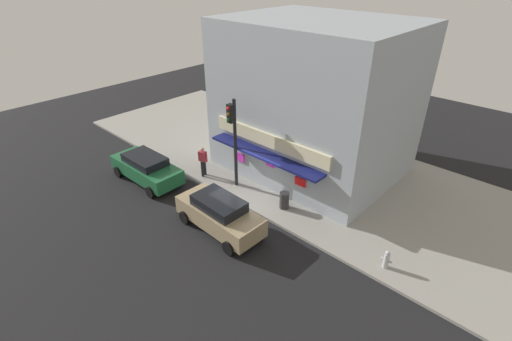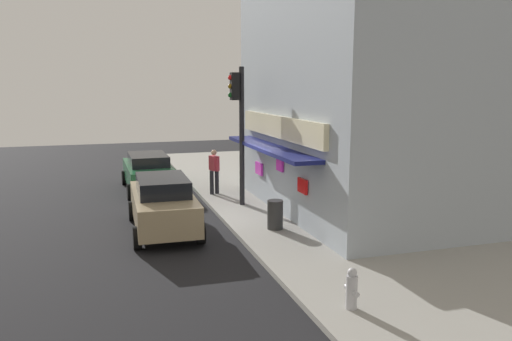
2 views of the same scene
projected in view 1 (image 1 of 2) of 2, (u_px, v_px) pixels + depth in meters
name	position (u px, v px, depth m)	size (l,w,h in m)	color
ground_plane	(245.00, 208.00, 18.75)	(48.53, 48.53, 0.00)	black
sidewalk	(307.00, 168.00, 22.12)	(32.35, 10.71, 0.14)	gray
corner_building	(315.00, 99.00, 20.35)	(9.55, 8.45, 8.28)	#9EA8B2
traffic_light	(233.00, 133.00, 18.77)	(0.32, 0.58, 4.91)	black
fire_hydrant	(386.00, 259.00, 14.78)	(0.46, 0.22, 0.83)	#B2B2B7
trash_can	(284.00, 200.00, 18.32)	(0.47, 0.47, 0.88)	#2D2D2D
pedestrian	(203.00, 160.00, 20.80)	(0.61, 0.42, 1.77)	black
potted_plant_by_doorway	(249.00, 163.00, 21.30)	(0.69, 0.69, 1.03)	brown
potted_plant_by_window	(238.00, 155.00, 22.21)	(0.73, 0.73, 1.02)	brown
parked_car_green	(146.00, 168.00, 20.69)	(4.60, 2.08, 1.55)	#1E6038
parked_car_tan	(220.00, 213.00, 16.88)	(4.45, 2.03, 1.68)	#9E8966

